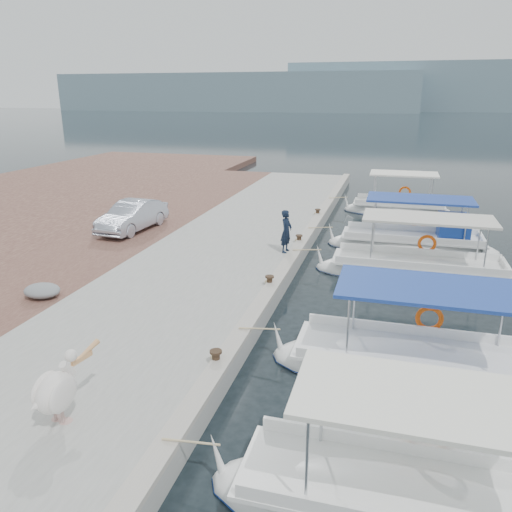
{
  "coord_description": "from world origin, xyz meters",
  "views": [
    {
      "loc": [
        3.16,
        -12.85,
        6.28
      ],
      "look_at": [
        -1.0,
        2.24,
        1.2
      ],
      "focal_mm": 35.0,
      "sensor_mm": 36.0,
      "label": 1
    }
  ],
  "objects_px": {
    "fishing_caique_c": "(417,274)",
    "fishing_caique_e": "(398,211)",
    "pelican": "(57,390)",
    "parked_car": "(132,216)",
    "fishing_caique_d": "(414,245)",
    "fisherman": "(286,231)",
    "fishing_caique_b": "(415,370)"
  },
  "relations": [
    {
      "from": "fishing_caique_d",
      "to": "fishing_caique_e",
      "type": "xyz_separation_m",
      "value": [
        -0.67,
        6.95,
        -0.07
      ]
    },
    {
      "from": "pelican",
      "to": "parked_car",
      "type": "bearing_deg",
      "value": 113.14
    },
    {
      "from": "fishing_caique_d",
      "to": "pelican",
      "type": "xyz_separation_m",
      "value": [
        -6.67,
        -14.61,
        0.96
      ]
    },
    {
      "from": "fisherman",
      "to": "parked_car",
      "type": "height_order",
      "value": "fisherman"
    },
    {
      "from": "fishing_caique_b",
      "to": "pelican",
      "type": "relative_size",
      "value": 4.16
    },
    {
      "from": "pelican",
      "to": "parked_car",
      "type": "xyz_separation_m",
      "value": [
        -5.42,
        12.68,
        -0.0
      ]
    },
    {
      "from": "fishing_caique_b",
      "to": "parked_car",
      "type": "relative_size",
      "value": 1.73
    },
    {
      "from": "fisherman",
      "to": "parked_car",
      "type": "bearing_deg",
      "value": 91.2
    },
    {
      "from": "fishing_caique_b",
      "to": "parked_car",
      "type": "distance_m",
      "value": 14.58
    },
    {
      "from": "fishing_caique_c",
      "to": "pelican",
      "type": "relative_size",
      "value": 4.48
    },
    {
      "from": "fishing_caique_b",
      "to": "fishing_caique_e",
      "type": "relative_size",
      "value": 1.15
    },
    {
      "from": "fishing_caique_b",
      "to": "fishing_caique_d",
      "type": "height_order",
      "value": "same"
    },
    {
      "from": "fishing_caique_d",
      "to": "fisherman",
      "type": "distance_m",
      "value": 5.95
    },
    {
      "from": "fisherman",
      "to": "fishing_caique_c",
      "type": "bearing_deg",
      "value": -80.26
    },
    {
      "from": "fishing_caique_c",
      "to": "fishing_caique_e",
      "type": "relative_size",
      "value": 1.24
    },
    {
      "from": "fisherman",
      "to": "fishing_caique_b",
      "type": "bearing_deg",
      "value": -135.16
    },
    {
      "from": "fishing_caique_e",
      "to": "pelican",
      "type": "distance_m",
      "value": 22.41
    },
    {
      "from": "pelican",
      "to": "fisherman",
      "type": "height_order",
      "value": "fisherman"
    },
    {
      "from": "fisherman",
      "to": "parked_car",
      "type": "distance_m",
      "value": 7.38
    },
    {
      "from": "pelican",
      "to": "fisherman",
      "type": "distance_m",
      "value": 11.49
    },
    {
      "from": "fishing_caique_c",
      "to": "pelican",
      "type": "height_order",
      "value": "fishing_caique_c"
    },
    {
      "from": "fishing_caique_b",
      "to": "fishing_caique_c",
      "type": "relative_size",
      "value": 0.93
    },
    {
      "from": "pelican",
      "to": "fishing_caique_d",
      "type": "bearing_deg",
      "value": 65.47
    },
    {
      "from": "fishing_caique_c",
      "to": "fishing_caique_d",
      "type": "distance_m",
      "value": 3.44
    },
    {
      "from": "fishing_caique_c",
      "to": "fishing_caique_e",
      "type": "xyz_separation_m",
      "value": [
        -0.71,
        10.39,
        0.0
      ]
    },
    {
      "from": "fishing_caique_c",
      "to": "fishing_caique_e",
      "type": "bearing_deg",
      "value": 93.93
    },
    {
      "from": "fishing_caique_b",
      "to": "fisherman",
      "type": "distance_m",
      "value": 8.52
    },
    {
      "from": "fishing_caique_d",
      "to": "parked_car",
      "type": "relative_size",
      "value": 1.78
    },
    {
      "from": "pelican",
      "to": "fisherman",
      "type": "relative_size",
      "value": 1.01
    },
    {
      "from": "fishing_caique_e",
      "to": "parked_car",
      "type": "height_order",
      "value": "fishing_caique_e"
    },
    {
      "from": "fishing_caique_e",
      "to": "parked_car",
      "type": "distance_m",
      "value": 14.51
    },
    {
      "from": "fishing_caique_c",
      "to": "parked_car",
      "type": "xyz_separation_m",
      "value": [
        -12.13,
        1.5,
        1.03
      ]
    }
  ]
}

